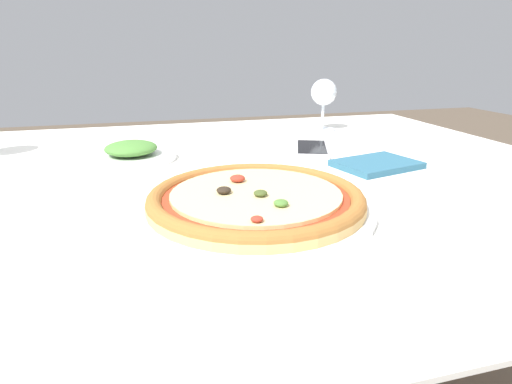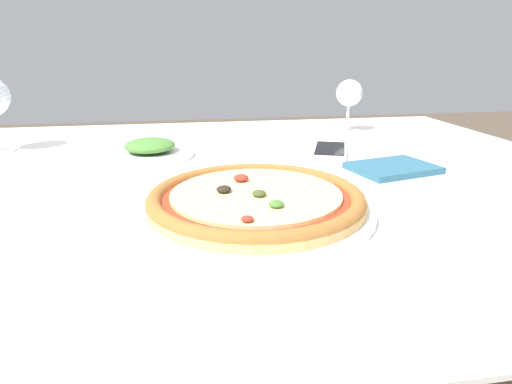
# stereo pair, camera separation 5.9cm
# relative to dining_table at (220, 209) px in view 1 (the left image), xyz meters

# --- Properties ---
(dining_table) EXTENTS (1.41, 1.10, 0.71)m
(dining_table) POSITION_rel_dining_table_xyz_m (0.00, 0.00, 0.00)
(dining_table) COLOR #997047
(dining_table) RESTS_ON ground_plane
(pizza_plate) EXTENTS (0.33, 0.33, 0.04)m
(pizza_plate) POSITION_rel_dining_table_xyz_m (0.01, -0.21, 0.09)
(pizza_plate) COLOR white
(pizza_plate) RESTS_ON dining_table
(wine_glass_far_left) EXTENTS (0.07, 0.07, 0.14)m
(wine_glass_far_left) POSITION_rel_dining_table_xyz_m (0.35, 0.34, 0.17)
(wine_glass_far_left) COLOR silver
(wine_glass_far_left) RESTS_ON dining_table
(cell_phone) EXTENTS (0.12, 0.16, 0.01)m
(cell_phone) POSITION_rel_dining_table_xyz_m (0.23, 0.11, 0.08)
(cell_phone) COLOR white
(cell_phone) RESTS_ON dining_table
(side_plate) EXTENTS (0.18, 0.18, 0.04)m
(side_plate) POSITION_rel_dining_table_xyz_m (-0.15, 0.14, 0.09)
(side_plate) COLOR white
(side_plate) RESTS_ON dining_table
(napkin_folded) EXTENTS (0.17, 0.14, 0.01)m
(napkin_folded) POSITION_rel_dining_table_xyz_m (0.30, -0.05, 0.08)
(napkin_folded) COLOR #2D607A
(napkin_folded) RESTS_ON dining_table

